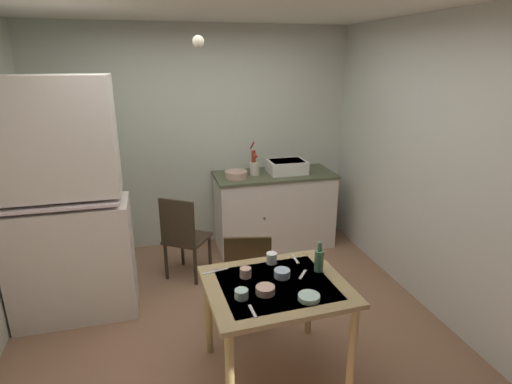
% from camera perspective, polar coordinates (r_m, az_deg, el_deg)
% --- Properties ---
extents(ground_plane, '(4.64, 4.64, 0.00)m').
position_cam_1_polar(ground_plane, '(3.69, -3.49, -18.50)').
color(ground_plane, '#8D654B').
extents(wall_back, '(3.73, 0.10, 2.58)m').
position_cam_1_polar(wall_back, '(4.90, -8.10, 7.33)').
color(wall_back, beige).
rests_on(wall_back, ground).
extents(wall_right, '(0.10, 3.74, 2.58)m').
position_cam_1_polar(wall_right, '(3.88, 24.25, 3.00)').
color(wall_right, beige).
rests_on(wall_right, ground).
extents(hutch_cabinet, '(1.01, 0.50, 2.09)m').
position_cam_1_polar(hutch_cabinet, '(3.77, -25.23, -2.58)').
color(hutch_cabinet, silver).
rests_on(hutch_cabinet, ground).
extents(counter_cabinet, '(1.42, 0.64, 0.91)m').
position_cam_1_polar(counter_cabinet, '(4.94, 2.55, -2.48)').
color(counter_cabinet, silver).
rests_on(counter_cabinet, ground).
extents(sink_basin, '(0.44, 0.34, 0.15)m').
position_cam_1_polar(sink_basin, '(4.82, 4.34, 3.61)').
color(sink_basin, silver).
rests_on(sink_basin, counter_cabinet).
extents(hand_pump, '(0.05, 0.27, 0.39)m').
position_cam_1_polar(hand_pump, '(4.73, -0.34, 4.52)').
color(hand_pump, maroon).
rests_on(hand_pump, counter_cabinet).
extents(mixing_bowl_counter, '(0.26, 0.26, 0.08)m').
position_cam_1_polar(mixing_bowl_counter, '(4.63, -2.84, 2.49)').
color(mixing_bowl_counter, tan).
rests_on(mixing_bowl_counter, counter_cabinet).
extents(stoneware_crock, '(0.11, 0.11, 0.15)m').
position_cam_1_polar(stoneware_crock, '(4.71, -0.22, 3.25)').
color(stoneware_crock, beige).
rests_on(stoneware_crock, counter_cabinet).
extents(dining_table, '(1.00, 0.86, 0.74)m').
position_cam_1_polar(dining_table, '(2.91, 2.84, -14.53)').
color(dining_table, '#A28959').
rests_on(dining_table, ground).
extents(chair_far_side, '(0.47, 0.47, 0.86)m').
position_cam_1_polar(chair_far_side, '(3.52, -1.20, -11.51)').
color(chair_far_side, '#362A17').
rests_on(chair_far_side, ground).
extents(chair_by_counter, '(0.56, 0.56, 0.90)m').
position_cam_1_polar(chair_by_counter, '(4.25, -10.13, -6.14)').
color(chair_by_counter, '#35291D').
rests_on(chair_by_counter, ground).
extents(serving_bowl_wide, '(0.11, 0.11, 0.05)m').
position_cam_1_polar(serving_bowl_wide, '(2.93, 3.69, -11.36)').
color(serving_bowl_wide, '#9EB2C6').
rests_on(serving_bowl_wide, dining_table).
extents(soup_bowl_small, '(0.14, 0.14, 0.03)m').
position_cam_1_polar(soup_bowl_small, '(2.70, 7.47, -14.48)').
color(soup_bowl_small, '#ADD1C1').
rests_on(soup_bowl_small, dining_table).
extents(sauce_dish, '(0.13, 0.13, 0.05)m').
position_cam_1_polar(sauce_dish, '(2.74, 1.32, -13.63)').
color(sauce_dish, tan).
rests_on(sauce_dish, dining_table).
extents(teacup_mint, '(0.09, 0.09, 0.06)m').
position_cam_1_polar(teacup_mint, '(2.69, -2.06, -14.16)').
color(teacup_mint, '#ADD1C1').
rests_on(teacup_mint, dining_table).
extents(teacup_cream, '(0.08, 0.08, 0.08)m').
position_cam_1_polar(teacup_cream, '(3.09, 2.22, -9.28)').
color(teacup_cream, white).
rests_on(teacup_cream, dining_table).
extents(mug_tall, '(0.08, 0.08, 0.07)m').
position_cam_1_polar(mug_tall, '(2.92, -1.48, -11.27)').
color(mug_tall, tan).
rests_on(mug_tall, dining_table).
extents(glass_bottle, '(0.07, 0.07, 0.23)m').
position_cam_1_polar(glass_bottle, '(3.00, 8.88, -9.41)').
color(glass_bottle, '#4C7F56').
rests_on(glass_bottle, dining_table).
extents(table_knife, '(0.20, 0.05, 0.00)m').
position_cam_1_polar(table_knife, '(3.01, -5.78, -11.04)').
color(table_knife, silver).
rests_on(table_knife, dining_table).
extents(teaspoon_near_bowl, '(0.10, 0.12, 0.00)m').
position_cam_1_polar(teaspoon_near_bowl, '(2.98, 6.59, -11.45)').
color(teaspoon_near_bowl, beige).
rests_on(teaspoon_near_bowl, dining_table).
extents(teaspoon_by_cup, '(0.02, 0.15, 0.00)m').
position_cam_1_polar(teaspoon_by_cup, '(3.18, 5.52, -9.34)').
color(teaspoon_by_cup, beige).
rests_on(teaspoon_by_cup, dining_table).
extents(serving_spoon, '(0.03, 0.14, 0.00)m').
position_cam_1_polar(serving_spoon, '(2.58, -0.49, -16.44)').
color(serving_spoon, beige).
rests_on(serving_spoon, dining_table).
extents(pendant_bulb, '(0.08, 0.08, 0.08)m').
position_cam_1_polar(pendant_bulb, '(2.87, -8.14, 20.25)').
color(pendant_bulb, '#F9EFCC').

